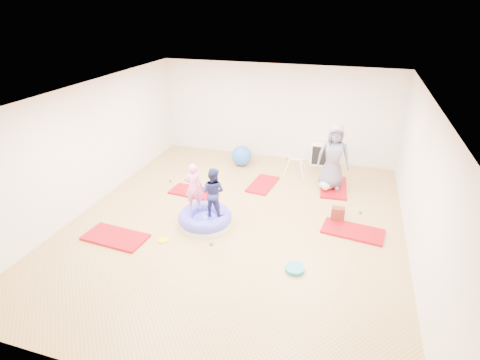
% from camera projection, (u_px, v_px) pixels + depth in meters
% --- Properties ---
extents(room, '(7.01, 8.01, 2.81)m').
position_uv_depth(room, '(236.00, 164.00, 7.58)').
color(room, tan).
rests_on(room, ground).
extents(gym_mat_front_left, '(1.33, 0.74, 0.05)m').
position_uv_depth(gym_mat_front_left, '(115.00, 237.00, 7.64)').
color(gym_mat_front_left, '#AC0A04').
rests_on(gym_mat_front_left, ground).
extents(gym_mat_mid_left, '(1.20, 0.67, 0.05)m').
position_uv_depth(gym_mat_mid_left, '(193.00, 192.00, 9.44)').
color(gym_mat_mid_left, '#AC0A04').
rests_on(gym_mat_mid_left, ground).
extents(gym_mat_center_back, '(0.69, 1.18, 0.05)m').
position_uv_depth(gym_mat_center_back, '(263.00, 184.00, 9.83)').
color(gym_mat_center_back, '#AC0A04').
rests_on(gym_mat_center_back, ground).
extents(gym_mat_right, '(1.32, 0.78, 0.05)m').
position_uv_depth(gym_mat_right, '(353.00, 231.00, 7.84)').
color(gym_mat_right, '#AC0A04').
rests_on(gym_mat_right, ground).
extents(gym_mat_rear_right, '(0.74, 1.34, 0.05)m').
position_uv_depth(gym_mat_rear_right, '(333.00, 187.00, 9.68)').
color(gym_mat_rear_right, '#AC0A04').
rests_on(gym_mat_rear_right, ground).
extents(inflatable_cushion, '(1.16, 1.16, 0.37)m').
position_uv_depth(inflatable_cushion, '(205.00, 219.00, 8.07)').
color(inflatable_cushion, silver).
rests_on(inflatable_cushion, ground).
extents(child_pink, '(0.45, 0.36, 1.06)m').
position_uv_depth(child_pink, '(193.00, 185.00, 7.93)').
color(child_pink, pink).
rests_on(child_pink, inflatable_cushion).
extents(child_navy, '(0.56, 0.46, 1.07)m').
position_uv_depth(child_navy, '(213.00, 190.00, 7.69)').
color(child_navy, navy).
rests_on(child_navy, inflatable_cushion).
extents(adult_caregiver, '(0.90, 0.67, 1.66)m').
position_uv_depth(adult_caregiver, '(333.00, 157.00, 9.28)').
color(adult_caregiver, slate).
rests_on(adult_caregiver, gym_mat_rear_right).
extents(infant, '(0.36, 0.37, 0.21)m').
position_uv_depth(infant, '(326.00, 186.00, 9.46)').
color(infant, '#96CBE4').
rests_on(infant, gym_mat_rear_right).
extents(ball_pit_balls, '(4.96, 2.42, 0.07)m').
position_uv_depth(ball_pit_balls, '(217.00, 204.00, 8.87)').
color(ball_pit_balls, '#158D18').
rests_on(ball_pit_balls, ground).
extents(exercise_ball_blue, '(0.59, 0.59, 0.59)m').
position_uv_depth(exercise_ball_blue, '(242.00, 156.00, 10.91)').
color(exercise_ball_blue, blue).
rests_on(exercise_ball_blue, ground).
extents(exercise_ball_orange, '(0.39, 0.39, 0.39)m').
position_uv_depth(exercise_ball_orange, '(244.00, 152.00, 11.44)').
color(exercise_ball_orange, '#DA5421').
rests_on(exercise_ball_orange, ground).
extents(infant_play_gym, '(0.60, 0.56, 0.46)m').
position_uv_depth(infant_play_gym, '(295.00, 164.00, 10.33)').
color(infant_play_gym, white).
rests_on(infant_play_gym, ground).
extents(cube_shelf, '(0.65, 0.32, 0.65)m').
position_uv_depth(cube_shelf, '(322.00, 154.00, 10.93)').
color(cube_shelf, white).
rests_on(cube_shelf, ground).
extents(balance_disc, '(0.36, 0.36, 0.08)m').
position_uv_depth(balance_disc, '(295.00, 269.00, 6.72)').
color(balance_disc, '#1E7A7F').
rests_on(balance_disc, ground).
extents(backpack, '(0.29, 0.19, 0.33)m').
position_uv_depth(backpack, '(338.00, 214.00, 8.19)').
color(backpack, '#B13518').
rests_on(backpack, ground).
extents(yellow_toy, '(0.22, 0.22, 0.03)m').
position_uv_depth(yellow_toy, '(163.00, 240.00, 7.56)').
color(yellow_toy, yellow).
rests_on(yellow_toy, ground).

